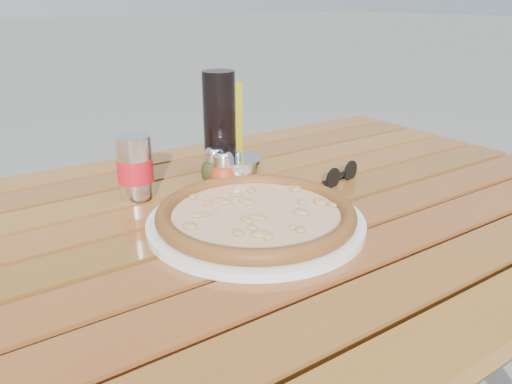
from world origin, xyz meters
TOP-DOWN VIEW (x-y plane):
  - table at (0.00, -0.00)m, footprint 1.40×0.90m
  - plate at (-0.04, -0.04)m, footprint 0.42×0.42m
  - pizza at (-0.04, -0.04)m, footprint 0.40×0.40m
  - pepper_shaker at (-0.01, 0.12)m, footprint 0.06×0.06m
  - oregano_shaker at (-0.01, 0.16)m, footprint 0.06×0.06m
  - dark_bottle at (0.03, 0.20)m, footprint 0.08×0.08m
  - soda_can at (-0.16, 0.19)m, footprint 0.09×0.09m
  - olive_oil_cruet at (0.06, 0.23)m, footprint 0.07×0.07m
  - parmesan_tin at (0.03, 0.13)m, footprint 0.10×0.10m
  - sunglasses at (0.22, 0.03)m, footprint 0.11×0.05m

SIDE VIEW (x-z plane):
  - table at x=0.00m, z-range 0.30..1.05m
  - plate at x=-0.04m, z-range 0.75..0.76m
  - sunglasses at x=0.22m, z-range 0.74..0.79m
  - pizza at x=-0.04m, z-range 0.76..0.79m
  - parmesan_tin at x=0.03m, z-range 0.74..0.82m
  - pepper_shaker at x=-0.01m, z-range 0.75..0.83m
  - oregano_shaker at x=-0.01m, z-range 0.75..0.83m
  - soda_can at x=-0.16m, z-range 0.75..0.87m
  - olive_oil_cruet at x=0.06m, z-range 0.74..0.95m
  - dark_bottle at x=0.03m, z-range 0.75..0.97m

